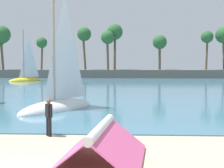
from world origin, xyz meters
TOP-DOWN VIEW (x-y plane):
  - sea at (0.00, 54.15)m, footprint 220.00×96.08m
  - palm_headland at (2.31, 62.25)m, footprint 93.56×6.00m
  - folded_kite at (2.96, 2.10)m, footprint 3.10×4.36m
  - person_at_waterline at (0.36, 5.86)m, footprint 0.37×0.46m
  - sailboat_near_shore at (-0.82, 13.76)m, footprint 5.27×7.06m
  - sailboat_mid_bay at (-3.98, 41.76)m, footprint 2.28×4.20m
  - sailboat_toward_headland at (-13.86, 48.32)m, footprint 5.64×6.51m

SIDE VIEW (x-z plane):
  - sea at x=0.00m, z-range 0.00..0.06m
  - sailboat_mid_bay at x=-3.98m, z-range -2.33..3.50m
  - folded_kite at x=2.96m, z-range 0.22..1.45m
  - person_at_waterline at x=0.36m, z-range 0.06..1.73m
  - sailboat_toward_headland at x=-13.86m, z-range -3.90..5.76m
  - sailboat_near_shore at x=-0.82m, z-range -4.07..6.00m
  - palm_headland at x=2.31m, z-range -2.86..10.74m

